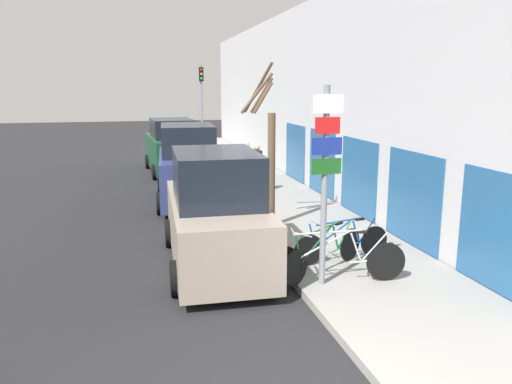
# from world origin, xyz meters

# --- Properties ---
(ground_plane) EXTENTS (80.00, 80.00, 0.00)m
(ground_plane) POSITION_xyz_m (0.00, 11.20, 0.00)
(ground_plane) COLOR black
(sidewalk_curb) EXTENTS (3.20, 32.00, 0.15)m
(sidewalk_curb) POSITION_xyz_m (2.60, 14.00, 0.07)
(sidewalk_curb) COLOR gray
(sidewalk_curb) RESTS_ON ground
(building_facade) EXTENTS (0.23, 32.00, 6.50)m
(building_facade) POSITION_xyz_m (4.35, 13.91, 3.22)
(building_facade) COLOR #BCBCC1
(building_facade) RESTS_ON ground
(signpost) EXTENTS (0.54, 0.13, 3.51)m
(signpost) POSITION_xyz_m (1.44, 3.55, 2.12)
(signpost) COLOR gray
(signpost) RESTS_ON sidewalk_curb
(bicycle_0) EXTENTS (2.59, 0.56, 0.99)m
(bicycle_0) POSITION_xyz_m (1.68, 3.57, 0.57)
(bicycle_0) COLOR black
(bicycle_0) RESTS_ON sidewalk_curb
(bicycle_1) EXTENTS (2.07, 1.38, 0.92)m
(bicycle_1) POSITION_xyz_m (1.69, 4.09, 0.55)
(bicycle_1) COLOR black
(bicycle_1) RESTS_ON sidewalk_curb
(bicycle_2) EXTENTS (2.16, 0.51, 0.87)m
(bicycle_2) POSITION_xyz_m (2.29, 4.62, 0.53)
(bicycle_2) COLOR black
(bicycle_2) RESTS_ON sidewalk_curb
(parked_car_0) EXTENTS (2.11, 4.61, 2.39)m
(parked_car_0) POSITION_xyz_m (-0.18, 5.35, 1.07)
(parked_car_0) COLOR gray
(parked_car_0) RESTS_ON ground
(parked_car_1) EXTENTS (2.19, 4.70, 2.49)m
(parked_car_1) POSITION_xyz_m (-0.10, 11.22, 1.13)
(parked_car_1) COLOR navy
(parked_car_1) RESTS_ON ground
(parked_car_2) EXTENTS (2.24, 4.86, 2.31)m
(parked_car_2) POSITION_xyz_m (-0.15, 17.03, 1.06)
(parked_car_2) COLOR #144728
(parked_car_2) RESTS_ON ground
(pedestrian_near) EXTENTS (0.42, 0.36, 1.61)m
(pedestrian_near) POSITION_xyz_m (2.22, 11.59, 1.08)
(pedestrian_near) COLOR #4C3D2D
(pedestrian_near) RESTS_ON sidewalk_curb
(street_tree) EXTENTS (0.87, 0.93, 4.07)m
(street_tree) POSITION_xyz_m (1.52, 7.49, 1.96)
(street_tree) COLOR brown
(street_tree) RESTS_ON sidewalk_curb
(traffic_light) EXTENTS (0.20, 0.30, 4.50)m
(traffic_light) POSITION_xyz_m (1.50, 19.57, 3.03)
(traffic_light) COLOR gray
(traffic_light) RESTS_ON sidewalk_curb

